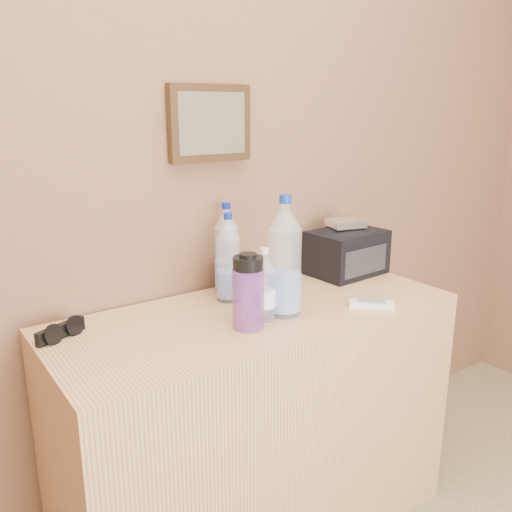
# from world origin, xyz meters

# --- Properties ---
(picture_frame) EXTENTS (0.30, 0.03, 0.25)m
(picture_frame) POSITION_xyz_m (0.17, 1.98, 1.40)
(picture_frame) COLOR #382311
(picture_frame) RESTS_ON room_shell
(dresser) EXTENTS (1.32, 0.55, 0.82)m
(dresser) POSITION_xyz_m (0.17, 1.71, 0.41)
(dresser) COLOR #A47D50
(dresser) RESTS_ON ground
(pet_large_b) EXTENTS (0.08, 0.08, 0.31)m
(pet_large_b) POSITION_xyz_m (0.20, 1.93, 0.96)
(pet_large_b) COLOR white
(pet_large_b) RESTS_ON dresser
(pet_large_c) EXTENTS (0.08, 0.08, 0.30)m
(pet_large_c) POSITION_xyz_m (0.15, 1.84, 0.96)
(pet_large_c) COLOR silver
(pet_large_c) RESTS_ON dresser
(pet_large_d) EXTENTS (0.10, 0.10, 0.38)m
(pet_large_d) POSITION_xyz_m (0.22, 1.63, 0.99)
(pet_large_d) COLOR silver
(pet_large_d) RESTS_ON dresser
(pet_small) EXTENTS (0.07, 0.07, 0.23)m
(pet_small) POSITION_xyz_m (0.15, 1.63, 0.92)
(pet_small) COLOR white
(pet_small) RESTS_ON dresser
(nalgene_bottle) EXTENTS (0.09, 0.09, 0.23)m
(nalgene_bottle) POSITION_xyz_m (0.07, 1.61, 0.94)
(nalgene_bottle) COLOR purple
(nalgene_bottle) RESTS_ON dresser
(sunglasses) EXTENTS (0.17, 0.12, 0.04)m
(sunglasses) POSITION_xyz_m (-0.41, 1.85, 0.84)
(sunglasses) COLOR black
(sunglasses) RESTS_ON dresser
(ac_remote) EXTENTS (0.14, 0.13, 0.02)m
(ac_remote) POSITION_xyz_m (0.49, 1.52, 0.83)
(ac_remote) COLOR silver
(ac_remote) RESTS_ON dresser
(toiletry_bag) EXTENTS (0.30, 0.22, 0.19)m
(toiletry_bag) POSITION_xyz_m (0.68, 1.83, 0.92)
(toiletry_bag) COLOR black
(toiletry_bag) RESTS_ON dresser
(foil_packet) EXTENTS (0.15, 0.13, 0.03)m
(foil_packet) POSITION_xyz_m (0.66, 1.82, 1.03)
(foil_packet) COLOR silver
(foil_packet) RESTS_ON toiletry_bag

